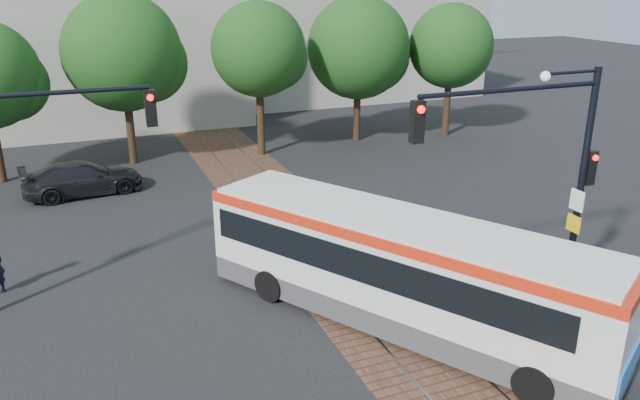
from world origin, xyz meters
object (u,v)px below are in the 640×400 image
Objects in this scene: traffic_island at (561,286)px; parked_car at (83,178)px; city_bus at (398,266)px; signal_pole_main at (548,153)px; signal_pole_left at (15,166)px.

traffic_island is 18.13m from parked_car.
city_bus is 1.71× the size of signal_pole_main.
traffic_island is (4.78, -0.51, -1.26)m from city_bus.
signal_pole_main is at bearing -148.75° from parked_car.
traffic_island is 0.87× the size of signal_pole_left.
signal_pole_left is 1.31× the size of parked_car.
signal_pole_left is at bearing 121.47° from city_bus.
signal_pole_main reaches higher than signal_pole_left.
parked_car is at bearing 130.00° from traffic_island.
signal_pole_left is at bearing 159.64° from traffic_island.
city_bus is 2.24× the size of parked_car.
signal_pole_left is (-12.23, 4.80, -0.29)m from signal_pole_main.
traffic_island is 1.14× the size of parked_car.
traffic_island is at bearing -20.36° from signal_pole_left.
signal_pole_main is at bearing -37.23° from city_bus.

